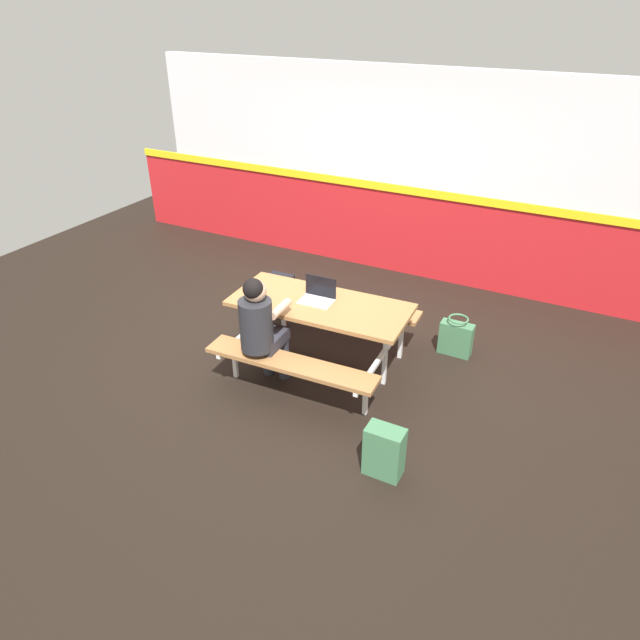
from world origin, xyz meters
TOP-DOWN VIEW (x-y plane):
  - ground_plane at (0.00, 0.00)m, footprint 10.00×10.00m
  - accent_backdrop at (0.00, 2.58)m, footprint 8.00×0.14m
  - picnic_table_main at (0.41, 0.00)m, footprint 1.76×1.63m
  - student_nearer at (0.10, -0.57)m, footprint 0.37×0.53m
  - laptop_silver at (0.36, 0.04)m, footprint 0.33×0.23m
  - backpack_dark at (1.54, -1.08)m, footprint 0.30×0.22m
  - tote_bag_bright at (1.55, 0.88)m, footprint 0.34×0.21m
  - satchel_spare at (-0.58, 0.89)m, footprint 0.30×0.22m

SIDE VIEW (x-z plane):
  - ground_plane at x=0.00m, z-range -0.02..0.00m
  - tote_bag_bright at x=1.55m, z-range -0.02..0.41m
  - backpack_dark at x=1.54m, z-range 0.00..0.44m
  - satchel_spare at x=-0.58m, z-range 0.00..0.44m
  - picnic_table_main at x=0.41m, z-range 0.20..0.94m
  - student_nearer at x=0.10m, z-range 0.10..1.31m
  - laptop_silver at x=0.36m, z-range 0.67..0.90m
  - accent_backdrop at x=0.00m, z-range -0.05..2.55m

